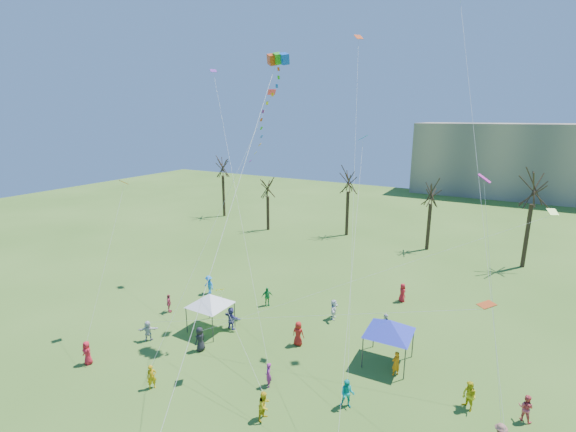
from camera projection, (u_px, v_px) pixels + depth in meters
The scene contains 8 objects.
ground at pixel (231, 430), 21.71m from camera, with size 160.00×160.00×0.00m, color #3A611E.
distant_building at pixel (575, 163), 78.59m from camera, with size 60.00×14.00×15.00m, color gray.
bare_tree_row at pixel (428, 193), 49.81m from camera, with size 68.69×8.71×11.28m.
big_box_kite at pixel (268, 118), 27.68m from camera, with size 2.54×8.66×23.70m.
canopy_tent_white at pixel (210, 300), 31.34m from camera, with size 4.09×4.09×3.06m.
canopy_tent_blue at pixel (390, 327), 27.08m from camera, with size 4.28×4.28×3.21m.
festival_crowd at pixel (297, 347), 27.98m from camera, with size 27.66×21.44×1.85m.
small_kites_aloft at pixel (323, 153), 27.16m from camera, with size 29.55×16.70×33.17m.
Camera 1 is at (11.69, -14.32, 16.58)m, focal length 25.00 mm.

